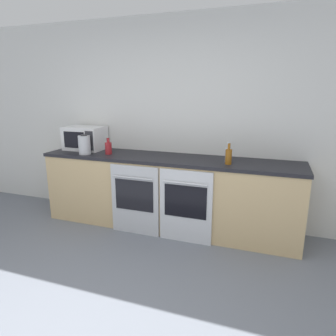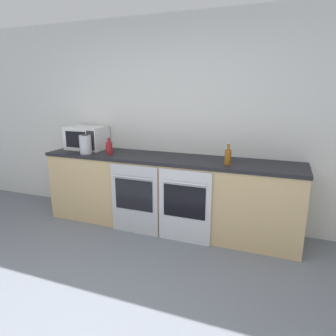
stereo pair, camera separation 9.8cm
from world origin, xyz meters
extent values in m
cube|color=silver|center=(0.00, 2.39, 1.30)|extent=(10.00, 0.06, 2.60)
cube|color=tan|center=(0.00, 2.06, 0.44)|extent=(3.17, 0.61, 0.87)
cube|color=black|center=(0.00, 2.06, 0.89)|extent=(3.19, 0.64, 0.04)
cube|color=#B7BABF|center=(-0.30, 1.73, 0.43)|extent=(0.61, 0.03, 0.85)
cube|color=black|center=(-0.30, 1.72, 0.49)|extent=(0.49, 0.01, 0.37)
cylinder|color=#B7BABF|center=(-0.30, 1.69, 0.72)|extent=(0.50, 0.02, 0.02)
cube|color=silver|center=(0.33, 1.73, 0.43)|extent=(0.61, 0.03, 0.85)
cube|color=black|center=(0.33, 1.72, 0.49)|extent=(0.49, 0.01, 0.37)
cylinder|color=silver|center=(0.33, 1.69, 0.72)|extent=(0.50, 0.02, 0.02)
cube|color=silver|center=(-1.24, 2.16, 1.07)|extent=(0.52, 0.36, 0.31)
cube|color=black|center=(-1.28, 1.98, 1.07)|extent=(0.31, 0.01, 0.21)
cube|color=#2D2D33|center=(-1.05, 1.98, 1.07)|extent=(0.11, 0.01, 0.25)
cylinder|color=#8C5114|center=(0.75, 1.94, 0.99)|extent=(0.07, 0.07, 0.17)
cylinder|color=#8C5114|center=(0.75, 1.94, 1.11)|extent=(0.03, 0.03, 0.06)
cylinder|color=maroon|center=(-0.77, 1.98, 0.98)|extent=(0.09, 0.09, 0.15)
cylinder|color=maroon|center=(-0.77, 1.98, 1.09)|extent=(0.04, 0.04, 0.06)
cylinder|color=silver|center=(0.73, 2.02, 0.99)|extent=(0.06, 0.06, 0.17)
cylinder|color=silver|center=(0.73, 2.02, 1.11)|extent=(0.03, 0.03, 0.06)
cylinder|color=#B7BABF|center=(-1.06, 1.88, 1.03)|extent=(0.15, 0.15, 0.24)
cylinder|color=#262628|center=(-1.06, 1.88, 1.15)|extent=(0.08, 0.08, 0.01)
camera|label=1|loc=(1.20, -1.31, 1.69)|focal=32.00mm
camera|label=2|loc=(1.29, -1.27, 1.69)|focal=32.00mm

